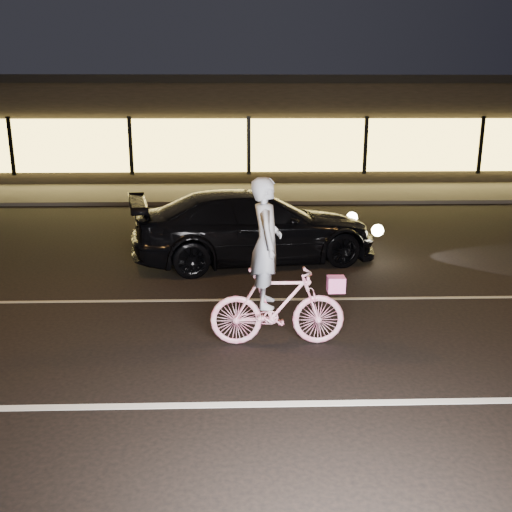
{
  "coord_description": "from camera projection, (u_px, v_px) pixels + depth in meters",
  "views": [
    {
      "loc": [
        -0.38,
        -7.32,
        3.4
      ],
      "look_at": [
        -0.14,
        0.6,
        1.18
      ],
      "focal_mm": 40.0,
      "sensor_mm": 36.0,
      "label": 1
    }
  ],
  "objects": [
    {
      "name": "lane_stripe_near",
      "position": [
        274.0,
        404.0,
        6.53
      ],
      "size": [
        60.0,
        0.12,
        0.01
      ],
      "primitive_type": "cube",
      "color": "silver",
      "rests_on": "ground"
    },
    {
      "name": "cyclist",
      "position": [
        274.0,
        288.0,
        7.9
      ],
      "size": [
        1.9,
        0.65,
        2.39
      ],
      "rotation": [
        0.0,
        0.0,
        1.57
      ],
      "color": "#F6347A",
      "rests_on": "ground"
    },
    {
      "name": "lane_stripe_far",
      "position": [
        262.0,
        300.0,
        9.9
      ],
      "size": [
        60.0,
        0.1,
        0.01
      ],
      "primitive_type": "cube",
      "color": "gray",
      "rests_on": "ground"
    },
    {
      "name": "ground",
      "position": [
        268.0,
        349.0,
        7.97
      ],
      "size": [
        90.0,
        90.0,
        0.0
      ],
      "primitive_type": "plane",
      "color": "black",
      "rests_on": "ground"
    },
    {
      "name": "storefront",
      "position": [
        247.0,
        126.0,
        25.65
      ],
      "size": [
        25.4,
        8.42,
        4.2
      ],
      "color": "black",
      "rests_on": "ground"
    },
    {
      "name": "sidewalk",
      "position": [
        250.0,
        193.0,
        20.47
      ],
      "size": [
        30.0,
        4.0,
        0.12
      ],
      "primitive_type": "cube",
      "color": "#383533",
      "rests_on": "ground"
    },
    {
      "name": "sedan",
      "position": [
        255.0,
        227.0,
        12.06
      ],
      "size": [
        5.5,
        3.12,
        1.5
      ],
      "rotation": [
        0.0,
        0.0,
        1.78
      ],
      "color": "black",
      "rests_on": "ground"
    }
  ]
}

